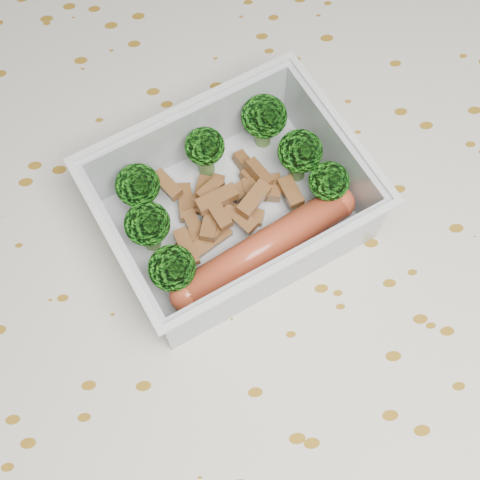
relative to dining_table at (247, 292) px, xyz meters
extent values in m
plane|color=olive|center=(0.00, 0.00, -0.67)|extent=(4.00, 4.00, 0.00)
cube|color=brown|center=(0.00, 0.00, 0.06)|extent=(1.40, 0.90, 0.04)
cube|color=beige|center=(0.00, 0.00, 0.09)|extent=(1.46, 0.96, 0.01)
cube|color=silver|center=(-0.01, 0.02, 0.09)|extent=(0.18, 0.17, 0.00)
cube|color=silver|center=(-0.03, 0.07, 0.12)|extent=(0.14, 0.06, 0.05)
cube|color=silver|center=(0.01, -0.03, 0.12)|extent=(0.14, 0.06, 0.05)
cube|color=silver|center=(0.06, 0.05, 0.12)|extent=(0.05, 0.10, 0.05)
cube|color=silver|center=(-0.08, -0.01, 0.12)|extent=(0.05, 0.10, 0.05)
cube|color=silver|center=(-0.03, 0.08, 0.14)|extent=(0.15, 0.07, 0.00)
cube|color=silver|center=(0.02, -0.03, 0.14)|extent=(0.15, 0.07, 0.00)
cube|color=silver|center=(0.06, 0.05, 0.14)|extent=(0.05, 0.11, 0.00)
cube|color=silver|center=(-0.08, -0.01, 0.14)|extent=(0.05, 0.11, 0.00)
cylinder|color=#608C3F|center=(-0.06, 0.04, 0.10)|extent=(0.01, 0.01, 0.02)
ellipsoid|color=#268B15|center=(-0.06, 0.04, 0.12)|extent=(0.03, 0.03, 0.02)
cylinder|color=#608C3F|center=(-0.02, 0.06, 0.10)|extent=(0.01, 0.01, 0.02)
ellipsoid|color=#268B15|center=(-0.02, 0.06, 0.12)|extent=(0.03, 0.03, 0.02)
cylinder|color=#608C3F|center=(0.02, 0.08, 0.10)|extent=(0.01, 0.01, 0.02)
ellipsoid|color=#268B15|center=(0.02, 0.08, 0.12)|extent=(0.03, 0.03, 0.03)
cylinder|color=#608C3F|center=(-0.06, 0.01, 0.10)|extent=(0.01, 0.01, 0.02)
ellipsoid|color=#268B15|center=(-0.06, 0.01, 0.12)|extent=(0.03, 0.03, 0.02)
cylinder|color=#608C3F|center=(0.04, 0.05, 0.10)|extent=(0.01, 0.01, 0.02)
ellipsoid|color=#268B15|center=(0.04, 0.05, 0.12)|extent=(0.03, 0.03, 0.02)
cylinder|color=#608C3F|center=(-0.05, -0.02, 0.10)|extent=(0.01, 0.01, 0.02)
ellipsoid|color=#268B15|center=(-0.05, -0.02, 0.12)|extent=(0.03, 0.03, 0.02)
cylinder|color=#608C3F|center=(0.05, 0.02, 0.10)|extent=(0.01, 0.01, 0.02)
ellipsoid|color=#268B15|center=(0.05, 0.02, 0.12)|extent=(0.03, 0.03, 0.02)
cube|color=brown|center=(-0.04, 0.00, 0.11)|extent=(0.02, 0.03, 0.01)
cube|color=brown|center=(-0.02, 0.01, 0.12)|extent=(0.02, 0.02, 0.01)
cube|color=brown|center=(0.01, 0.02, 0.11)|extent=(0.02, 0.03, 0.01)
cube|color=brown|center=(-0.04, 0.01, 0.10)|extent=(0.02, 0.02, 0.01)
cube|color=brown|center=(-0.02, 0.01, 0.11)|extent=(0.02, 0.02, 0.01)
cube|color=brown|center=(0.03, 0.03, 0.11)|extent=(0.02, 0.02, 0.01)
cube|color=brown|center=(-0.02, 0.03, 0.10)|extent=(0.03, 0.02, 0.01)
cube|color=brown|center=(0.01, 0.05, 0.11)|extent=(0.02, 0.02, 0.01)
cube|color=brown|center=(-0.03, 0.02, 0.10)|extent=(0.02, 0.03, 0.01)
cube|color=brown|center=(0.01, 0.06, 0.10)|extent=(0.02, 0.02, 0.01)
cube|color=brown|center=(0.01, 0.04, 0.10)|extent=(0.03, 0.01, 0.01)
cube|color=brown|center=(-0.05, 0.04, 0.12)|extent=(0.02, 0.02, 0.01)
cube|color=brown|center=(0.02, 0.03, 0.10)|extent=(0.02, 0.01, 0.01)
cube|color=brown|center=(-0.02, 0.03, 0.11)|extent=(0.03, 0.02, 0.01)
cube|color=brown|center=(-0.01, 0.02, 0.10)|extent=(0.02, 0.01, 0.01)
cube|color=brown|center=(0.00, 0.02, 0.10)|extent=(0.03, 0.02, 0.01)
cube|color=brown|center=(-0.02, 0.01, 0.11)|extent=(0.02, 0.02, 0.01)
cube|color=brown|center=(-0.02, 0.04, 0.11)|extent=(0.02, 0.02, 0.01)
cube|color=brown|center=(-0.02, 0.01, 0.10)|extent=(0.03, 0.02, 0.01)
cube|color=brown|center=(-0.03, 0.04, 0.10)|extent=(0.02, 0.03, 0.01)
cube|color=brown|center=(0.00, 0.04, 0.10)|extent=(0.02, 0.02, 0.01)
cube|color=brown|center=(-0.02, 0.04, 0.10)|extent=(0.02, 0.03, 0.01)
cube|color=brown|center=(0.01, 0.04, 0.10)|extent=(0.02, 0.03, 0.01)
cube|color=brown|center=(0.00, 0.01, 0.11)|extent=(0.02, 0.02, 0.01)
cube|color=brown|center=(-0.04, 0.03, 0.10)|extent=(0.01, 0.03, 0.01)
cube|color=brown|center=(-0.03, 0.03, 0.10)|extent=(0.03, 0.02, 0.01)
cube|color=brown|center=(-0.03, 0.01, 0.10)|extent=(0.01, 0.02, 0.01)
cylinder|color=#B04225|center=(0.01, -0.01, 0.11)|extent=(0.11, 0.07, 0.02)
sphere|color=#B04225|center=(0.06, 0.02, 0.11)|extent=(0.02, 0.02, 0.02)
sphere|color=#B04225|center=(-0.04, -0.03, 0.11)|extent=(0.02, 0.02, 0.02)
camera|label=1|loc=(-0.03, -0.16, 0.49)|focal=50.00mm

